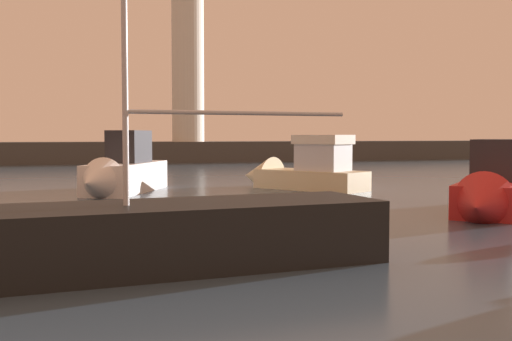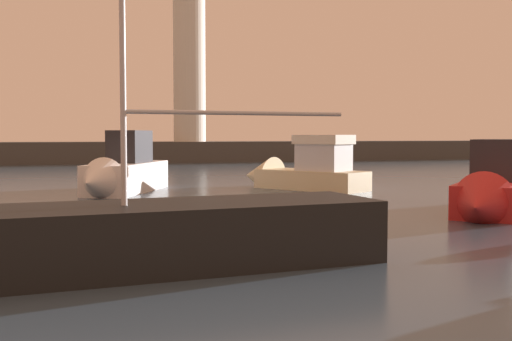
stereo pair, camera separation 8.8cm
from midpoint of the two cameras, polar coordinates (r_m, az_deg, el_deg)
ground_plane at (r=31.56m, az=-7.73°, el=-1.63°), size 220.00×220.00×0.00m
breakwater at (r=60.61m, az=-12.30°, el=1.62°), size 91.87×4.34×2.01m
lighthouse at (r=61.98m, az=-6.05°, el=10.15°), size 3.11×3.11×17.13m
motorboat_1 at (r=31.24m, az=3.88°, el=-0.10°), size 5.53×7.07×3.18m
motorboat_3 at (r=29.25m, az=-12.09°, el=-0.16°), size 5.19×7.80×3.10m
motorboat_4 at (r=22.41m, az=20.73°, el=-1.71°), size 6.49×6.51×2.88m
sailboat_moored at (r=12.78m, az=-7.80°, el=-5.75°), size 8.89×3.19×11.48m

